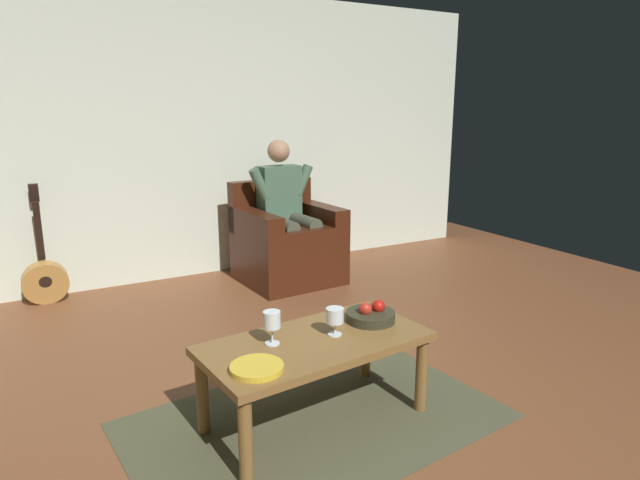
{
  "coord_description": "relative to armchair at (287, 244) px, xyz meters",
  "views": [
    {
      "loc": [
        1.27,
        1.66,
        1.53
      ],
      "look_at": [
        -0.45,
        -1.42,
        0.66
      ],
      "focal_mm": 30.59,
      "sensor_mm": 36.0,
      "label": 1
    }
  ],
  "objects": [
    {
      "name": "ground_plane",
      "position": [
        0.77,
        2.6,
        -0.33
      ],
      "size": [
        7.6,
        7.6,
        0.0
      ],
      "primitive_type": "plane",
      "color": "brown"
    },
    {
      "name": "wall_back",
      "position": [
        0.77,
        -0.6,
        0.93
      ],
      "size": [
        6.34,
        0.06,
        2.52
      ],
      "primitive_type": "cube",
      "color": "silver",
      "rests_on": "ground"
    },
    {
      "name": "rug",
      "position": [
        0.87,
        2.12,
        -0.33
      ],
      "size": [
        1.9,
        1.31,
        0.01
      ],
      "primitive_type": "cube",
      "rotation": [
        0.0,
        0.0,
        0.09
      ],
      "color": "#484931",
      "rests_on": "ground"
    },
    {
      "name": "armchair",
      "position": [
        0.0,
        0.0,
        0.0
      ],
      "size": [
        0.85,
        0.81,
        0.88
      ],
      "rotation": [
        0.0,
        0.0,
        0.06
      ],
      "color": "#3D1B0D",
      "rests_on": "ground"
    },
    {
      "name": "person_seated",
      "position": [
        -0.0,
        0.01,
        0.34
      ],
      "size": [
        0.63,
        0.62,
        1.25
      ],
      "rotation": [
        0.0,
        0.0,
        0.06
      ],
      "color": "#45644C",
      "rests_on": "ground"
    },
    {
      "name": "coffee_table",
      "position": [
        0.87,
        2.12,
        0.04
      ],
      "size": [
        1.15,
        0.65,
        0.44
      ],
      "rotation": [
        0.0,
        0.0,
        0.09
      ],
      "color": "brown",
      "rests_on": "ground"
    },
    {
      "name": "guitar",
      "position": [
        1.94,
        -0.4,
        -0.12
      ],
      "size": [
        0.34,
        0.2,
        0.95
      ],
      "color": "#AE7C3B",
      "rests_on": "ground"
    },
    {
      "name": "wine_glass_near",
      "position": [
        1.07,
        2.07,
        0.22
      ],
      "size": [
        0.08,
        0.08,
        0.16
      ],
      "color": "silver",
      "rests_on": "coffee_table"
    },
    {
      "name": "wine_glass_far",
      "position": [
        0.76,
        2.12,
        0.2
      ],
      "size": [
        0.09,
        0.09,
        0.14
      ],
      "color": "silver",
      "rests_on": "coffee_table"
    },
    {
      "name": "fruit_bowl",
      "position": [
        0.5,
        2.06,
        0.14
      ],
      "size": [
        0.26,
        0.26,
        0.11
      ],
      "color": "#2F2F1E",
      "rests_on": "coffee_table"
    },
    {
      "name": "decorative_dish",
      "position": [
        1.24,
        2.28,
        0.12
      ],
      "size": [
        0.23,
        0.23,
        0.02
      ],
      "primitive_type": "cylinder",
      "color": "gold",
      "rests_on": "coffee_table"
    }
  ]
}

